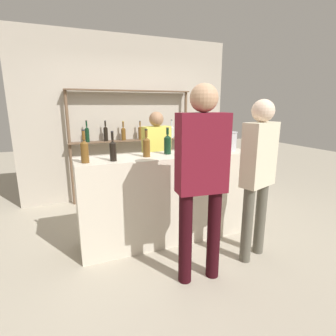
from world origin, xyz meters
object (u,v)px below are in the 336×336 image
Objects in this scene: wine_glass at (186,144)px; counter_bottle_3 at (146,146)px; counter_bottle_1 at (113,150)px; ice_bucket at (228,141)px; customer_center at (202,170)px; counter_bottle_2 at (168,144)px; server_behind_counter at (157,156)px; customer_right at (258,168)px; counter_bottle_0 at (85,150)px.

counter_bottle_3 is at bearing 175.85° from wine_glass.
counter_bottle_1 reaches higher than ice_bucket.
customer_center reaches higher than counter_bottle_3.
counter_bottle_2 is 0.20× the size of server_behind_counter.
customer_center is at bearing 80.36° from customer_right.
counter_bottle_1 is 1.00m from customer_center.
customer_center is at bearing -74.06° from counter_bottle_3.
counter_bottle_0 reaches higher than wine_glass.
counter_bottle_2 is at bearing 3.50° from customer_center.
counter_bottle_0 is 0.20× the size of customer_right.
customer_center reaches higher than wine_glass.
server_behind_counter reaches higher than ice_bucket.
customer_right reaches higher than counter_bottle_3.
ice_bucket is at bearing 2.02° from counter_bottle_3.
wine_glass is at bearing -27.93° from counter_bottle_2.
counter_bottle_1 is at bearing 46.28° from customer_right.
customer_right reaches higher than server_behind_counter.
wine_glass is 0.79m from server_behind_counter.
customer_center is (-0.04, -0.91, -0.11)m from counter_bottle_2.
wine_glass is (0.20, -0.10, -0.00)m from counter_bottle_2.
counter_bottle_1 reaches higher than counter_bottle_3.
wine_glass is at bearing 3.35° from counter_bottle_1.
customer_right reaches higher than wine_glass.
counter_bottle_3 is 0.17× the size of customer_center.
counter_bottle_3 is (-0.29, -0.07, -0.00)m from counter_bottle_2.
counter_bottle_2 is at bearing 12.94° from counter_bottle_1.
counter_bottle_1 reaches higher than wine_glass.
customer_center reaches higher than counter_bottle_1.
counter_bottle_0 is at bearing -63.23° from server_behind_counter.
ice_bucket is 0.80m from customer_right.
counter_bottle_1 is at bearing -167.62° from counter_bottle_3.
customer_right is (0.73, 0.11, -0.07)m from customer_center.
customer_center is (-0.24, -0.81, -0.11)m from wine_glass.
counter_bottle_2 is at bearing 8.26° from counter_bottle_0.
counter_bottle_0 is 1.07× the size of counter_bottle_2.
counter_bottle_0 is at bearing 49.69° from customer_right.
counter_bottle_1 is 0.99× the size of counter_bottle_2.
counter_bottle_0 is 1.79m from customer_right.
counter_bottle_3 is 0.18× the size of customer_right.
counter_bottle_3 is at bearing 34.62° from customer_right.
server_behind_counter is at bearing 1.41° from customer_center.
customer_right reaches higher than counter_bottle_1.
customer_center is at bearing -106.68° from wine_glass.
customer_center reaches higher than counter_bottle_2.
counter_bottle_0 is 0.22× the size of server_behind_counter.
ice_bucket is 0.13× the size of customer_center.
wine_glass is 0.87m from customer_right.
counter_bottle_3 is (0.39, 0.09, 0.00)m from counter_bottle_1.
customer_right is (0.49, -0.70, -0.18)m from wine_glass.
counter_bottle_2 is 1.88× the size of wine_glass.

